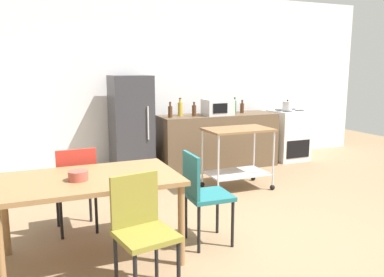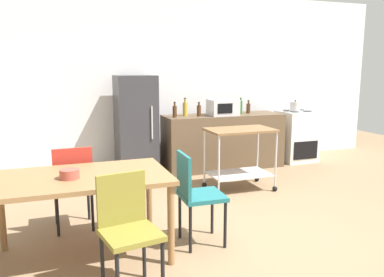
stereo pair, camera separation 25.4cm
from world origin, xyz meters
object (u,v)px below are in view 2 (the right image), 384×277
at_px(chair_red, 73,182).
at_px(microwave, 223,107).
at_px(refrigerator, 136,125).
at_px(bottle_soda, 199,110).
at_px(bottle_sesame_oil, 248,108).
at_px(stove_oven, 296,136).
at_px(kitchen_cart, 240,149).
at_px(dining_table, 81,184).
at_px(chair_teal, 195,192).
at_px(bottle_wine, 175,111).
at_px(chair_olive, 128,225).
at_px(bottle_sparkling_water, 185,109).
at_px(bottle_olive_oil, 241,107).
at_px(fruit_bowl, 70,174).
at_px(kettle, 295,106).

height_order(chair_red, microwave, microwave).
bearing_deg(refrigerator, chair_red, -118.60).
bearing_deg(bottle_soda, refrigerator, 169.82).
bearing_deg(bottle_soda, bottle_sesame_oil, 6.67).
height_order(chair_red, stove_oven, stove_oven).
bearing_deg(bottle_soda, kitchen_cart, -80.80).
height_order(dining_table, bottle_soda, bottle_soda).
bearing_deg(chair_teal, bottle_wine, -11.21).
height_order(bottle_wine, bottle_sesame_oil, bottle_wine).
bearing_deg(bottle_sesame_oil, chair_olive, -129.94).
xyz_separation_m(kitchen_cart, microwave, (0.23, 1.09, 0.46)).
height_order(refrigerator, bottle_sparkling_water, refrigerator).
height_order(stove_oven, kitchen_cart, stove_oven).
bearing_deg(kitchen_cart, bottle_olive_oil, 63.20).
bearing_deg(dining_table, stove_oven, 32.73).
bearing_deg(refrigerator, bottle_sparkling_water, -4.01).
bearing_deg(kitchen_cart, chair_teal, -129.72).
bearing_deg(microwave, chair_red, -144.44).
relative_size(stove_oven, bottle_sesame_oil, 4.14).
relative_size(chair_olive, fruit_bowl, 5.47).
relative_size(dining_table, chair_red, 1.69).
bearing_deg(kettle, fruit_bowl, -147.44).
height_order(stove_oven, refrigerator, refrigerator).
relative_size(chair_olive, bottle_olive_oil, 3.30).
bearing_deg(bottle_olive_oil, bottle_wine, -174.90).
distance_m(bottle_olive_oil, bottle_sesame_oil, 0.15).
bearing_deg(bottle_olive_oil, chair_red, -146.50).
distance_m(bottle_wine, fruit_bowl, 3.02).
distance_m(stove_oven, refrigerator, 2.92).
bearing_deg(fruit_bowl, chair_olive, -58.05).
height_order(dining_table, bottle_olive_oil, bottle_olive_oil).
bearing_deg(dining_table, chair_teal, -4.61).
distance_m(dining_table, chair_red, 0.67).
bearing_deg(chair_teal, bottle_sparkling_water, -14.99).
distance_m(kitchen_cart, bottle_sesame_oil, 1.50).
bearing_deg(kitchen_cart, kettle, 34.35).
relative_size(chair_teal, bottle_soda, 3.91).
height_order(chair_red, kettle, kettle).
xyz_separation_m(bottle_olive_oil, bottle_sesame_oil, (0.15, 0.01, -0.02)).
distance_m(chair_teal, refrigerator, 2.70).
xyz_separation_m(stove_oven, kettle, (-0.12, -0.10, 0.55)).
relative_size(dining_table, bottle_soda, 6.60).
xyz_separation_m(chair_teal, stove_oven, (2.90, 2.60, -0.07)).
height_order(refrigerator, bottle_sesame_oil, refrigerator).
bearing_deg(microwave, dining_table, -135.13).
distance_m(dining_table, stove_oven, 4.67).
height_order(chair_red, bottle_olive_oil, bottle_olive_oil).
height_order(chair_red, chair_olive, same).
xyz_separation_m(bottle_soda, kettle, (1.80, -0.00, 0.01)).
height_order(dining_table, chair_teal, chair_teal).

